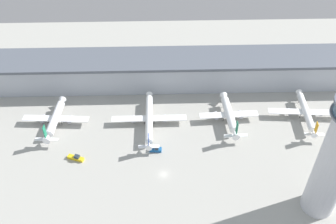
# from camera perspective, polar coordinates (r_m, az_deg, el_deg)

# --- Properties ---
(ground_plane) EXTENTS (1000.00, 1000.00, 0.00)m
(ground_plane) POSITION_cam_1_polar(r_m,az_deg,el_deg) (174.43, -0.63, -9.47)
(ground_plane) COLOR #9E9B93
(terminal_building) EXTENTS (249.38, 25.00, 18.05)m
(terminal_building) POSITION_cam_1_polar(r_m,az_deg,el_deg) (220.02, -1.03, 6.34)
(terminal_building) COLOR #A3A8B2
(terminal_building) RESTS_ON ground
(runway_strip) EXTENTS (374.07, 44.00, 0.01)m
(runway_strip) POSITION_cam_1_polar(r_m,az_deg,el_deg) (311.69, -1.31, 15.57)
(runway_strip) COLOR #515154
(runway_strip) RESTS_ON ground
(airplane_gate_alpha) EXTENTS (34.73, 32.88, 12.79)m
(airplane_gate_alpha) POSITION_cam_1_polar(r_m,az_deg,el_deg) (203.35, -16.82, -0.99)
(airplane_gate_alpha) COLOR white
(airplane_gate_alpha) RESTS_ON ground
(airplane_gate_bravo) EXTENTS (39.28, 41.87, 11.59)m
(airplane_gate_bravo) POSITION_cam_1_polar(r_m,az_deg,el_deg) (195.13, -2.90, -1.05)
(airplane_gate_bravo) COLOR white
(airplane_gate_bravo) RESTS_ON ground
(airplane_gate_charlie) EXTENTS (31.33, 33.92, 13.29)m
(airplane_gate_charlie) POSITION_cam_1_polar(r_m,az_deg,el_deg) (199.17, 9.32, -0.42)
(airplane_gate_charlie) COLOR white
(airplane_gate_charlie) RESTS_ON ground
(airplane_gate_delta) EXTENTS (39.55, 35.96, 11.70)m
(airplane_gate_delta) POSITION_cam_1_polar(r_m,az_deg,el_deg) (211.42, 20.29, -0.03)
(airplane_gate_delta) COLOR white
(airplane_gate_delta) RESTS_ON ground
(service_truck_catering) EXTENTS (5.96, 2.85, 2.87)m
(service_truck_catering) POSITION_cam_1_polar(r_m,az_deg,el_deg) (183.44, -1.86, -5.71)
(service_truck_catering) COLOR black
(service_truck_catering) RESTS_ON ground
(service_truck_fuel) EXTENTS (8.31, 4.83, 2.64)m
(service_truck_fuel) POSITION_cam_1_polar(r_m,az_deg,el_deg) (185.00, -13.85, -6.81)
(service_truck_fuel) COLOR black
(service_truck_fuel) RESTS_ON ground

